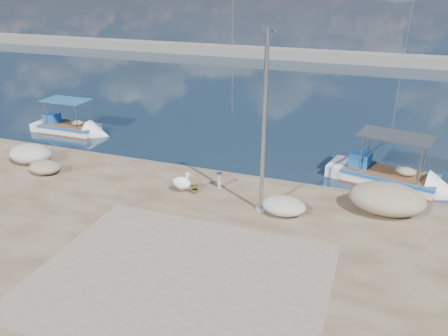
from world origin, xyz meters
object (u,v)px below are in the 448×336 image
pelican (182,183)px  lamp_post (264,132)px  boat_right (388,179)px  boat_left (70,129)px  bollard_near (219,180)px

pelican → lamp_post: lamp_post is taller
boat_right → pelican: bearing=-135.5°
boat_left → lamp_post: lamp_post is taller
boat_right → lamp_post: lamp_post is taller
pelican → bollard_near: (1.32, 1.00, -0.09)m
pelican → lamp_post: size_ratio=0.15×
boat_left → lamp_post: size_ratio=0.73×
boat_left → pelican: size_ratio=4.93×
boat_right → pelican: boat_right is taller
bollard_near → boat_right: bearing=30.6°
lamp_post → boat_left: bearing=155.7°
pelican → bollard_near: bearing=41.3°
boat_right → boat_left: bearing=-170.2°
pelican → bollard_near: 1.65m
lamp_post → pelican: bearing=174.9°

